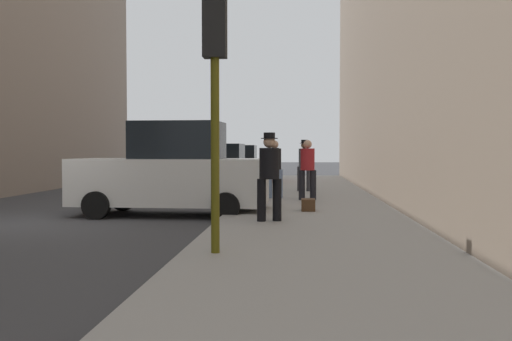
{
  "coord_description": "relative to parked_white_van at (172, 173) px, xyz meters",
  "views": [
    {
      "loc": [
        5.63,
        -11.85,
        1.59
      ],
      "look_at": [
        4.55,
        3.25,
        1.03
      ],
      "focal_mm": 40.0,
      "sensor_mm": 36.0,
      "label": 1
    }
  ],
  "objects": [
    {
      "name": "duffel_bag",
      "position": [
        3.26,
        -0.1,
        -0.74
      ],
      "size": [
        0.32,
        0.44,
        0.28
      ],
      "color": "#472D19",
      "rests_on": "sidewalk"
    },
    {
      "name": "parked_gray_coupe",
      "position": [
        0.0,
        6.18,
        -0.18
      ],
      "size": [
        4.26,
        2.18,
        1.79
      ],
      "color": "slate",
      "rests_on": "ground_plane"
    },
    {
      "name": "pedestrian_in_red_jacket",
      "position": [
        3.29,
        2.78,
        0.07
      ],
      "size": [
        0.51,
        0.43,
        1.71
      ],
      "color": "black",
      "rests_on": "sidewalk"
    },
    {
      "name": "sidewalk",
      "position": [
        3.35,
        -1.65,
        -0.96
      ],
      "size": [
        4.0,
        40.0,
        0.15
      ],
      "primitive_type": "cube",
      "color": "gray",
      "rests_on": "ground_plane"
    },
    {
      "name": "pedestrian_with_fedora",
      "position": [
        2.44,
        -2.11,
        0.1
      ],
      "size": [
        0.53,
        0.49,
        1.78
      ],
      "color": "black",
      "rests_on": "sidewalk"
    },
    {
      "name": "traffic_light",
      "position": [
        1.85,
        -5.67,
        1.73
      ],
      "size": [
        0.32,
        0.32,
        3.6
      ],
      "color": "#514C0F",
      "rests_on": "sidewalk"
    },
    {
      "name": "pedestrian_in_jeans",
      "position": [
        2.33,
        3.34,
        0.07
      ],
      "size": [
        0.52,
        0.44,
        1.71
      ],
      "color": "#728CB2",
      "rests_on": "sidewalk"
    },
    {
      "name": "pedestrian_with_beanie",
      "position": [
        3.25,
        6.28,
        0.1
      ],
      "size": [
        0.52,
        0.44,
        1.78
      ],
      "color": "#333338",
      "rests_on": "sidewalk"
    },
    {
      "name": "parked_red_hatchback",
      "position": [
        0.0,
        12.61,
        -0.18
      ],
      "size": [
        4.21,
        2.08,
        1.79
      ],
      "color": "#B2191E",
      "rests_on": "ground_plane"
    },
    {
      "name": "parked_white_van",
      "position": [
        0.0,
        0.0,
        0.0
      ],
      "size": [
        4.66,
        2.19,
        2.25
      ],
      "color": "silver",
      "rests_on": "ground_plane"
    },
    {
      "name": "fire_hydrant",
      "position": [
        1.8,
        5.87,
        -0.54
      ],
      "size": [
        0.42,
        0.22,
        0.7
      ],
      "color": "red",
      "rests_on": "sidewalk"
    },
    {
      "name": "ground_plane",
      "position": [
        -2.65,
        -1.65,
        -1.03
      ],
      "size": [
        120.0,
        120.0,
        0.0
      ],
      "primitive_type": "plane",
      "color": "#38383A"
    }
  ]
}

